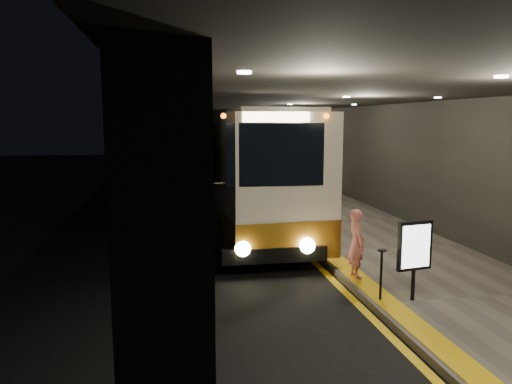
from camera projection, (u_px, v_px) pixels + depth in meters
ground at (229, 271)px, 12.68m from camera, size 90.00×90.00×0.00m
lane_line_white at (161, 231)px, 17.25m from camera, size 0.12×50.00×0.01m
kerb_stripe_yellow at (278, 226)px, 17.95m from camera, size 0.18×50.00×0.01m
sidewalk at (341, 222)px, 18.35m from camera, size 4.50×50.00×0.15m
tactile_strip at (291, 222)px, 18.01m from camera, size 0.50×50.00×0.01m
terminal_wall at (402, 142)px, 18.31m from camera, size 0.10×50.00×6.00m
support_columns at (168, 170)px, 16.01m from camera, size 0.80×24.80×4.40m
canopy at (283, 97)px, 17.32m from camera, size 9.00×50.00×0.40m
coach_main at (239, 173)px, 17.92m from camera, size 3.37×12.93×4.00m
coach_second at (216, 155)px, 27.74m from camera, size 3.20×12.62×3.93m
passenger_boarding at (357, 244)px, 11.57m from camera, size 0.40×0.60×1.62m
info_sign at (415, 247)px, 10.04m from camera, size 0.78×0.25×1.64m
stanchion_post at (381, 275)px, 10.13m from camera, size 0.05×0.05×1.05m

